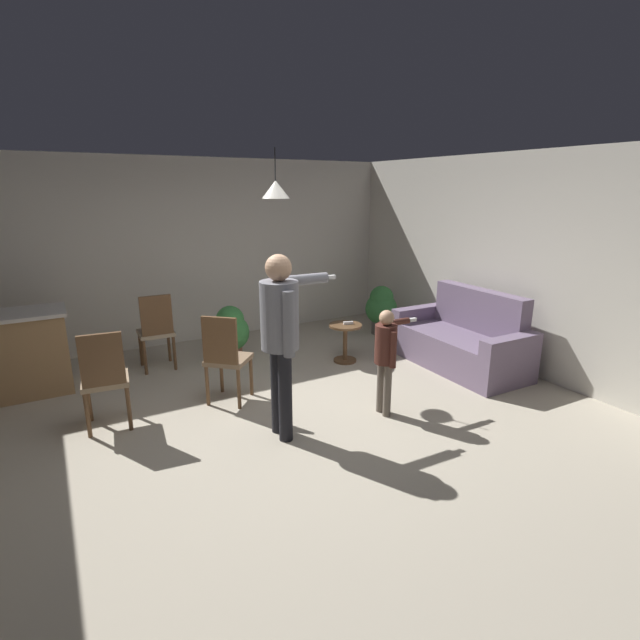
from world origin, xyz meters
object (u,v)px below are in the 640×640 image
(side_table_by_couch, at_px, (345,338))
(person_child, at_px, (386,351))
(dining_chair_centre_back, at_px, (104,376))
(kitchen_counter, at_px, (7,355))
(couch_floral, at_px, (462,342))
(dining_chair_by_counter, at_px, (225,356))
(potted_plant_corner, at_px, (381,308))
(spare_remote_on_table, at_px, (348,323))
(dining_chair_near_wall, at_px, (156,329))
(person_adult, at_px, (281,327))
(potted_plant_by_wall, at_px, (231,331))

(side_table_by_couch, distance_m, person_child, 1.62)
(side_table_by_couch, relative_size, dining_chair_centre_back, 0.52)
(kitchen_counter, bearing_deg, couch_floral, -19.91)
(person_child, xyz_separation_m, dining_chair_by_counter, (-1.33, 1.05, -0.14))
(potted_plant_corner, distance_m, spare_remote_on_table, 1.42)
(kitchen_counter, relative_size, dining_chair_centre_back, 1.26)
(dining_chair_by_counter, relative_size, spare_remote_on_table, 7.69)
(person_child, bearing_deg, dining_chair_near_wall, -142.25)
(person_adult, height_order, spare_remote_on_table, person_adult)
(person_adult, height_order, dining_chair_by_counter, person_adult)
(potted_plant_by_wall, bearing_deg, couch_floral, -33.19)
(dining_chair_near_wall, bearing_deg, side_table_by_couch, -20.91)
(kitchen_counter, height_order, potted_plant_corner, kitchen_counter)
(couch_floral, xyz_separation_m, potted_plant_by_wall, (-2.56, 1.67, 0.09))
(couch_floral, xyz_separation_m, side_table_by_couch, (-1.24, 0.90, -0.00))
(couch_floral, bearing_deg, dining_chair_near_wall, 63.62)
(kitchen_counter, bearing_deg, person_adult, -45.90)
(dining_chair_by_counter, height_order, spare_remote_on_table, dining_chair_by_counter)
(dining_chair_near_wall, bearing_deg, dining_chair_by_counter, -70.80)
(person_child, bearing_deg, couch_floral, 111.41)
(dining_chair_by_counter, xyz_separation_m, dining_chair_centre_back, (-1.19, 0.01, 0.00))
(kitchen_counter, bearing_deg, side_table_by_couch, -13.81)
(dining_chair_near_wall, relative_size, dining_chair_centre_back, 1.00)
(side_table_by_couch, height_order, potted_plant_by_wall, potted_plant_by_wall)
(dining_chair_centre_back, bearing_deg, side_table_by_couch, 14.83)
(person_adult, xyz_separation_m, spare_remote_on_table, (1.62, 1.37, -0.53))
(person_child, distance_m, dining_chair_centre_back, 2.73)
(dining_chair_by_counter, height_order, potted_plant_by_wall, dining_chair_by_counter)
(person_child, bearing_deg, dining_chair_centre_back, -110.84)
(dining_chair_centre_back, bearing_deg, spare_remote_on_table, 14.52)
(person_child, bearing_deg, dining_chair_by_counter, -126.37)
(couch_floral, height_order, kitchen_counter, couch_floral)
(person_adult, bearing_deg, person_child, 86.19)
(spare_remote_on_table, bearing_deg, potted_plant_by_wall, 149.85)
(dining_chair_near_wall, relative_size, spare_remote_on_table, 7.69)
(person_child, xyz_separation_m, potted_plant_by_wall, (-0.84, 2.28, -0.27))
(potted_plant_corner, bearing_deg, kitchen_counter, 178.33)
(kitchen_counter, bearing_deg, dining_chair_near_wall, 0.11)
(kitchen_counter, height_order, person_adult, person_adult)
(person_adult, relative_size, potted_plant_by_wall, 2.25)
(potted_plant_corner, bearing_deg, dining_chair_near_wall, 177.50)
(spare_remote_on_table, bearing_deg, dining_chair_centre_back, -172.01)
(kitchen_counter, bearing_deg, dining_chair_centre_back, -58.51)
(dining_chair_centre_back, xyz_separation_m, potted_plant_by_wall, (1.67, 1.22, -0.12))
(potted_plant_corner, bearing_deg, potted_plant_by_wall, -179.59)
(couch_floral, height_order, potted_plant_corner, couch_floral)
(couch_floral, height_order, dining_chair_centre_back, same)
(potted_plant_by_wall, bearing_deg, dining_chair_by_counter, -111.68)
(couch_floral, distance_m, spare_remote_on_table, 1.50)
(spare_remote_on_table, bearing_deg, person_adult, -139.78)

